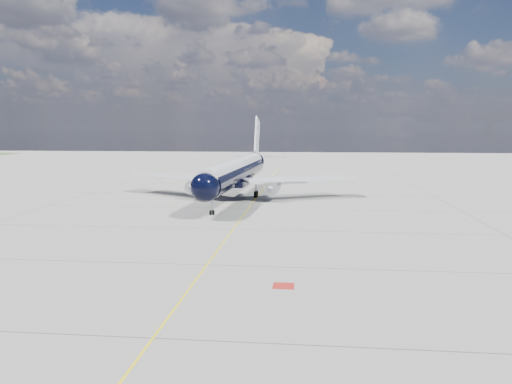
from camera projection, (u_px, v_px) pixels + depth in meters
ground at (252, 203)px, 77.09m from camera, size 320.00×320.00×0.00m
taxiway_centerline at (248, 208)px, 72.16m from camera, size 0.16×160.00×0.01m
red_marking at (284, 286)px, 36.94m from camera, size 1.60×1.60×0.01m
main_airliner at (237, 171)px, 83.46m from camera, size 39.73×48.40×13.98m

